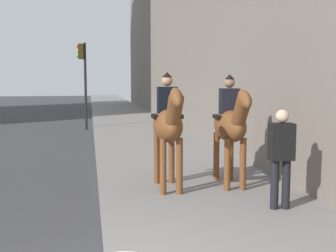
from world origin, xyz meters
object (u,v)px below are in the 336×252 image
mounted_horse_near (168,124)px  traffic_light_near_curb (83,72)px  pedestrian_greeting (281,152)px  mounted_horse_far (231,124)px

mounted_horse_near → traffic_light_near_curb: bearing=-170.2°
mounted_horse_near → pedestrian_greeting: mounted_horse_near is taller
mounted_horse_far → traffic_light_near_curb: traffic_light_near_curb is taller
mounted_horse_far → pedestrian_greeting: 1.73m
mounted_horse_far → pedestrian_greeting: size_ratio=1.36×
mounted_horse_near → mounted_horse_far: 1.32m
mounted_horse_near → pedestrian_greeting: size_ratio=1.38×
mounted_horse_near → traffic_light_near_curb: traffic_light_near_curb is taller
mounted_horse_near → traffic_light_near_curb: (11.86, 1.79, 1.25)m
pedestrian_greeting → traffic_light_near_curb: 14.00m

